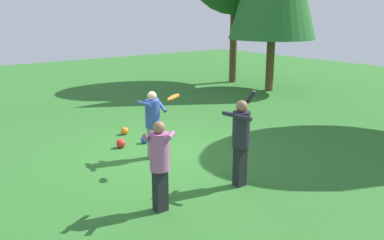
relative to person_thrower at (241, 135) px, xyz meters
name	(u,v)px	position (x,y,z in m)	size (l,w,h in m)	color
ground_plane	(162,155)	(-2.45, -0.23, -1.04)	(40.00, 40.00, 0.00)	#2D6B28
person_thrower	(241,135)	(0.00, 0.00, 0.00)	(0.63, 0.62, 1.93)	black
person_catcher	(153,119)	(-2.40, -0.50, -0.10)	(0.56, 0.50, 1.60)	gray
person_bystander	(160,159)	(-0.08, -1.83, -0.09)	(0.73, 0.73, 1.62)	black
frisbee	(173,97)	(-1.50, -0.54, 0.58)	(0.35, 0.35, 0.13)	orange
ball_orange	(125,131)	(-4.49, -0.14, -0.94)	(0.21, 0.21, 0.21)	orange
ball_blue	(145,139)	(-3.46, -0.10, -0.94)	(0.21, 0.21, 0.21)	blue
ball_red	(121,143)	(-3.51, -0.77, -0.93)	(0.23, 0.23, 0.23)	red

